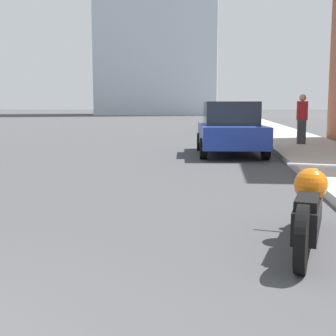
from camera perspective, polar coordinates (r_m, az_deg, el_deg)
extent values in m
cube|color=#B2ADA3|center=(41.76, 10.59, 5.48)|extent=(2.77, 240.00, 0.15)
cylinder|color=black|center=(6.06, 17.22, -4.03)|extent=(0.25, 0.63, 0.63)
cylinder|color=black|center=(4.40, 15.99, -8.35)|extent=(0.25, 0.63, 0.63)
cube|color=black|center=(5.22, 16.71, -5.64)|extent=(0.55, 1.32, 0.32)
sphere|color=orange|center=(5.42, 17.01, -1.95)|extent=(0.37, 0.37, 0.37)
cube|color=black|center=(4.90, 16.60, -3.96)|extent=(0.35, 0.63, 0.10)
sphere|color=silver|center=(6.03, 17.36, -0.75)|extent=(0.16, 0.16, 0.16)
cylinder|color=silver|center=(5.90, 17.35, 0.33)|extent=(0.61, 0.18, 0.04)
cube|color=#1E3899|center=(14.61, 7.58, 4.04)|extent=(2.17, 4.33, 0.63)
cube|color=#23282D|center=(14.58, 7.63, 6.64)|extent=(1.72, 2.13, 0.70)
cylinder|color=black|center=(15.86, 3.93, 3.22)|extent=(0.25, 0.61, 0.60)
cylinder|color=black|center=(16.03, 10.22, 3.16)|extent=(0.25, 0.61, 0.60)
cylinder|color=black|center=(13.27, 4.35, 2.37)|extent=(0.25, 0.61, 0.60)
cylinder|color=black|center=(13.46, 11.83, 2.30)|extent=(0.25, 0.61, 0.60)
cube|color=#BCBCC1|center=(26.81, 7.84, 5.72)|extent=(2.16, 4.28, 0.67)
cube|color=#23282D|center=(26.79, 7.86, 7.22)|extent=(1.70, 2.11, 0.74)
cylinder|color=black|center=(28.01, 5.78, 5.14)|extent=(0.26, 0.68, 0.66)
cylinder|color=black|center=(28.20, 9.27, 5.09)|extent=(0.26, 0.68, 0.66)
cylinder|color=black|center=(25.46, 6.22, 4.89)|extent=(0.26, 0.68, 0.66)
cylinder|color=black|center=(25.66, 10.06, 4.84)|extent=(0.26, 0.68, 0.66)
cube|color=silver|center=(37.17, 7.25, 6.29)|extent=(2.20, 4.42, 0.74)
cube|color=#23282D|center=(37.16, 7.27, 7.38)|extent=(1.73, 2.18, 0.67)
cylinder|color=black|center=(38.43, 5.74, 5.80)|extent=(0.26, 0.70, 0.68)
cylinder|color=black|center=(38.60, 8.34, 5.77)|extent=(0.26, 0.70, 0.68)
cylinder|color=black|center=(35.78, 6.06, 5.67)|extent=(0.26, 0.70, 0.68)
cylinder|color=black|center=(35.97, 8.85, 5.63)|extent=(0.26, 0.70, 0.68)
cube|color=#38383D|center=(17.45, 15.96, 4.24)|extent=(0.29, 0.20, 0.85)
cube|color=#B22328|center=(17.43, 16.05, 6.73)|extent=(0.36, 0.20, 0.67)
sphere|color=tan|center=(17.43, 16.10, 8.24)|extent=(0.25, 0.25, 0.25)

